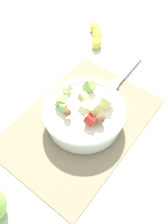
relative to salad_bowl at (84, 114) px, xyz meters
The scene contains 5 objects.
ground_plane 0.04m from the salad_bowl, 33.64° to the right, with size 2.40×2.40×0.00m, color silver.
placemat 0.04m from the salad_bowl, 33.64° to the right, with size 0.45×0.31×0.01m, color gray.
salad_bowl is the anchor object (origin of this frame).
serving_spoon 0.20m from the salad_bowl, behind, with size 0.21×0.04×0.01m.
banana_whole 0.39m from the salad_bowl, 149.35° to the right, with size 0.13×0.12×0.04m.
Camera 1 is at (0.30, 0.25, 0.59)m, focal length 39.22 mm.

